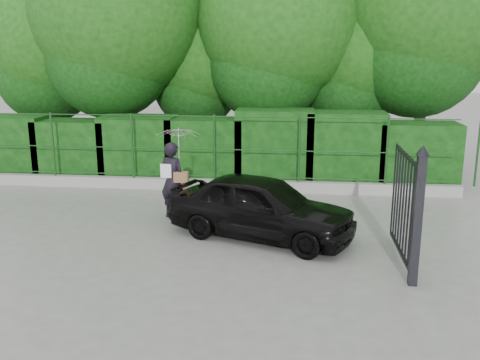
# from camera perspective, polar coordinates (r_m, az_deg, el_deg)

# --- Properties ---
(ground) EXTENTS (80.00, 80.00, 0.00)m
(ground) POSITION_cam_1_polar(r_m,az_deg,el_deg) (10.73, -8.53, -7.17)
(ground) COLOR gray
(kerb) EXTENTS (14.00, 0.25, 0.30)m
(kerb) POSITION_cam_1_polar(r_m,az_deg,el_deg) (14.88, -4.23, -0.47)
(kerb) COLOR #9E9E99
(kerb) RESTS_ON ground
(fence) EXTENTS (14.13, 0.06, 1.80)m
(fence) POSITION_cam_1_polar(r_m,az_deg,el_deg) (14.62, -3.44, 3.50)
(fence) COLOR #183F19
(fence) RESTS_ON kerb
(hedge) EXTENTS (14.20, 1.20, 2.14)m
(hedge) POSITION_cam_1_polar(r_m,az_deg,el_deg) (15.65, -3.20, 3.32)
(hedge) COLOR black
(hedge) RESTS_ON ground
(trees) EXTENTS (17.10, 6.15, 8.08)m
(trees) POSITION_cam_1_polar(r_m,az_deg,el_deg) (17.49, 1.32, 16.46)
(trees) COLOR black
(trees) RESTS_ON ground
(gate) EXTENTS (0.22, 2.33, 2.36)m
(gate) POSITION_cam_1_polar(r_m,az_deg,el_deg) (9.54, 17.83, -2.88)
(gate) COLOR black
(gate) RESTS_ON ground
(woman) EXTENTS (1.02, 1.00, 2.10)m
(woman) POSITION_cam_1_polar(r_m,az_deg,el_deg) (12.23, -6.80, 2.21)
(woman) COLOR black
(woman) RESTS_ON ground
(car) EXTENTS (4.20, 2.87, 1.33)m
(car) POSITION_cam_1_polar(r_m,az_deg,el_deg) (11.00, 2.27, -2.85)
(car) COLOR black
(car) RESTS_ON ground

